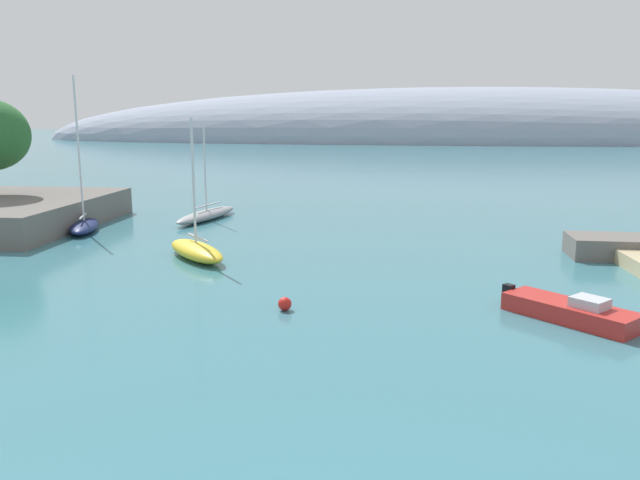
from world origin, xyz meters
name	(u,v)px	position (x,y,z in m)	size (l,w,h in m)	color
distant_ridge	(468,141)	(20.85, 185.13, 0.00)	(261.14, 55.56, 31.26)	#8E99AD
sailboat_yellow_near_shore	(196,250)	(-10.47, 25.21, 0.54)	(5.40, 5.87, 8.04)	yellow
sailboat_navy_mid_mooring	(84,224)	(-21.04, 32.48, 0.54)	(3.42, 5.92, 10.80)	navy
sailboat_grey_outer_mooring	(207,214)	(-13.97, 38.59, 0.44)	(3.52, 8.58, 7.59)	gray
motorboat_red_outer	(570,311)	(8.11, 16.37, 0.41)	(5.09, 4.99, 1.14)	red
mooring_buoy_red	(285,304)	(-3.65, 16.23, 0.29)	(0.59, 0.59, 0.59)	red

